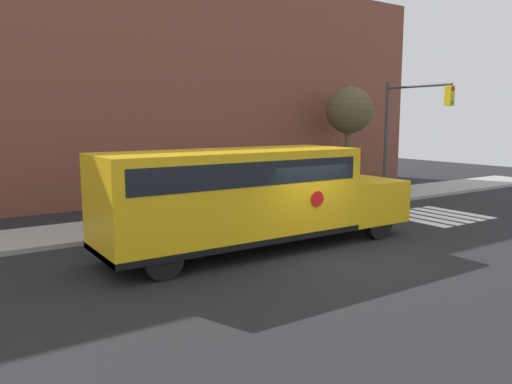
# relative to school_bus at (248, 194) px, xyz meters

# --- Properties ---
(ground_plane) EXTENTS (60.00, 60.00, 0.00)m
(ground_plane) POSITION_rel_school_bus_xyz_m (1.34, -1.74, -1.67)
(ground_plane) COLOR black
(sidewalk_strip) EXTENTS (44.00, 3.00, 0.15)m
(sidewalk_strip) POSITION_rel_school_bus_xyz_m (1.34, 4.76, -1.59)
(sidewalk_strip) COLOR #9E9E99
(sidewalk_strip) RESTS_ON ground
(building_backdrop) EXTENTS (32.00, 4.00, 10.56)m
(building_backdrop) POSITION_rel_school_bus_xyz_m (1.34, 11.26, 3.61)
(building_backdrop) COLOR brown
(building_backdrop) RESTS_ON ground
(crosswalk_stripes) EXTENTS (3.30, 3.20, 0.01)m
(crosswalk_stripes) POSITION_rel_school_bus_xyz_m (9.03, 0.26, -1.66)
(crosswalk_stripes) COLOR white
(crosswalk_stripes) RESTS_ON ground
(school_bus) EXTENTS (9.87, 2.57, 2.93)m
(school_bus) POSITION_rel_school_bus_xyz_m (0.00, 0.00, 0.00)
(school_bus) COLOR yellow
(school_bus) RESTS_ON ground
(stop_sign) EXTENTS (0.69, 0.10, 2.53)m
(stop_sign) POSITION_rel_school_bus_xyz_m (8.32, 4.02, 0.01)
(stop_sign) COLOR #38383A
(stop_sign) RESTS_ON ground
(traffic_light) EXTENTS (0.28, 3.43, 5.41)m
(traffic_light) POSITION_rel_school_bus_xyz_m (9.97, 2.70, 1.93)
(traffic_light) COLOR #38383A
(traffic_light) RESTS_ON ground
(tree_near_sidewalk) EXTENTS (2.43, 2.43, 5.48)m
(tree_near_sidewalk) POSITION_rel_school_bus_xyz_m (10.94, 7.18, 2.53)
(tree_near_sidewalk) COLOR brown
(tree_near_sidewalk) RESTS_ON ground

